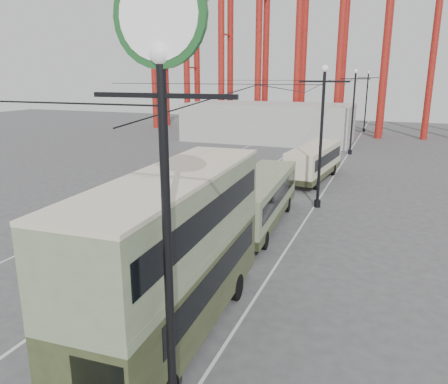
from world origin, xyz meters
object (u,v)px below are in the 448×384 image
at_px(double_decker_bus, 176,248).
at_px(pedestrian, 150,260).
at_px(single_decker_cream, 314,161).
at_px(lamp_post_near, 163,118).
at_px(single_decker_green, 260,198).

distance_m(double_decker_bus, pedestrian, 5.25).
height_order(single_decker_cream, pedestrian, single_decker_cream).
bearing_deg(lamp_post_near, pedestrian, 124.17).
bearing_deg(single_decker_cream, lamp_post_near, -80.99).
xyz_separation_m(single_decker_cream, pedestrian, (-3.48, -21.30, -0.84)).
bearing_deg(lamp_post_near, double_decker_bus, 115.77).
distance_m(lamp_post_near, double_decker_bus, 6.48).
distance_m(lamp_post_near, pedestrian, 11.49).
height_order(lamp_post_near, pedestrian, lamp_post_near).
xyz_separation_m(lamp_post_near, double_decker_bus, (-1.95, 4.05, -4.67)).
xyz_separation_m(single_decker_green, pedestrian, (-2.54, -8.48, -0.86)).
xyz_separation_m(lamp_post_near, single_decker_cream, (-1.62, 28.81, -6.21)).
bearing_deg(pedestrian, double_decker_bus, 88.99).
relative_size(lamp_post_near, single_decker_green, 1.01).
relative_size(single_decker_cream, pedestrian, 5.89).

